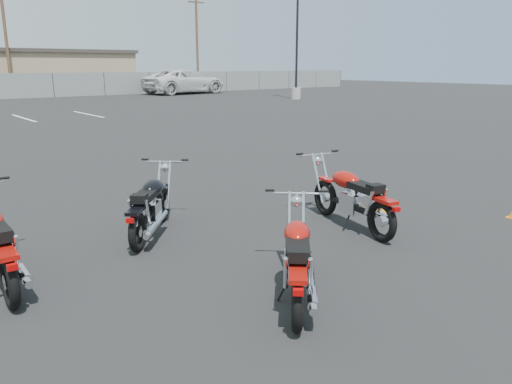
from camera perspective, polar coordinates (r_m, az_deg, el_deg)
ground at (r=6.57m, az=1.91°, el=-6.78°), size 120.00×120.00×0.00m
motorcycle_second_black at (r=7.21m, az=-11.91°, el=-1.59°), size 1.57×1.66×0.94m
motorcycle_third_red at (r=5.18m, az=4.78°, el=-7.70°), size 1.57×1.66×0.94m
motorcycle_rear_red at (r=7.53m, az=10.97°, el=-0.64°), size 0.91×2.04×1.00m
training_cone_near at (r=8.44m, az=14.28°, el=-1.45°), size 0.23×0.23×0.27m
light_pole_east at (r=36.41m, az=4.65°, el=14.65°), size 0.80×0.70×10.10m
tan_building_east at (r=50.63m, az=-23.10°, el=12.62°), size 14.40×9.40×3.70m
utility_pole_c at (r=44.85m, az=-26.71°, el=15.81°), size 1.80×0.24×9.00m
utility_pole_d at (r=52.76m, az=-6.75°, el=16.73°), size 1.80×0.24×9.00m
white_van at (r=43.60m, az=-8.18°, el=13.12°), size 4.18×8.59×3.15m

